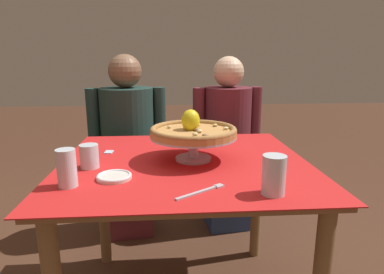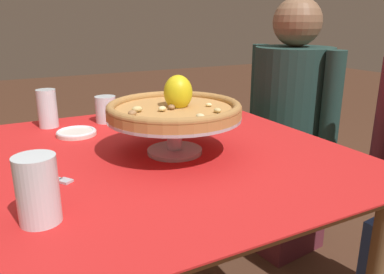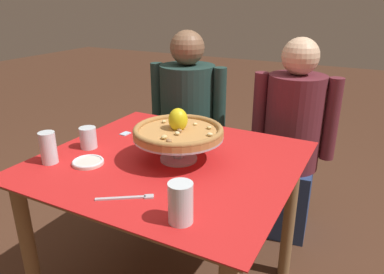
{
  "view_description": "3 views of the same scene",
  "coord_description": "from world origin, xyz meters",
  "px_view_note": "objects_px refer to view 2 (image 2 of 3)",
  "views": [
    {
      "loc": [
        -0.07,
        -1.35,
        1.18
      ],
      "look_at": [
        0.04,
        0.07,
        0.83
      ],
      "focal_mm": 30.73,
      "sensor_mm": 36.0,
      "label": 1
    },
    {
      "loc": [
        0.97,
        -0.43,
        1.11
      ],
      "look_at": [
        0.05,
        0.07,
        0.78
      ],
      "focal_mm": 35.92,
      "sensor_mm": 36.0,
      "label": 2
    },
    {
      "loc": [
        0.74,
        -1.2,
        1.39
      ],
      "look_at": [
        0.09,
        0.04,
        0.85
      ],
      "focal_mm": 34.2,
      "sensor_mm": 36.0,
      "label": 3
    }
  ],
  "objects_px": {
    "pizza": "(174,108)",
    "dinner_fork": "(44,175)",
    "water_glass_front_right": "(38,193)",
    "water_glass_side_left": "(106,111)",
    "side_plate": "(76,133)",
    "diner_left": "(289,135)",
    "sugar_packet": "(164,117)",
    "water_glass_front_left": "(48,110)",
    "pizza_stand": "(174,125)"
  },
  "relations": [
    {
      "from": "sugar_packet",
      "to": "diner_left",
      "type": "height_order",
      "value": "diner_left"
    },
    {
      "from": "pizza",
      "to": "water_glass_front_left",
      "type": "xyz_separation_m",
      "value": [
        -0.46,
        -0.27,
        -0.07
      ]
    },
    {
      "from": "pizza_stand",
      "to": "dinner_fork",
      "type": "height_order",
      "value": "pizza_stand"
    },
    {
      "from": "sugar_packet",
      "to": "diner_left",
      "type": "relative_size",
      "value": 0.04
    },
    {
      "from": "side_plate",
      "to": "diner_left",
      "type": "relative_size",
      "value": 0.11
    },
    {
      "from": "water_glass_front_left",
      "to": "water_glass_front_right",
      "type": "xyz_separation_m",
      "value": [
        0.69,
        -0.12,
        -0.0
      ]
    },
    {
      "from": "water_glass_front_left",
      "to": "diner_left",
      "type": "distance_m",
      "value": 1.07
    },
    {
      "from": "pizza",
      "to": "dinner_fork",
      "type": "xyz_separation_m",
      "value": [
        0.01,
        -0.36,
        -0.13
      ]
    },
    {
      "from": "side_plate",
      "to": "sugar_packet",
      "type": "distance_m",
      "value": 0.36
    },
    {
      "from": "water_glass_front_left",
      "to": "diner_left",
      "type": "relative_size",
      "value": 0.11
    },
    {
      "from": "pizza_stand",
      "to": "side_plate",
      "type": "height_order",
      "value": "pizza_stand"
    },
    {
      "from": "water_glass_front_left",
      "to": "diner_left",
      "type": "bearing_deg",
      "value": 85.47
    },
    {
      "from": "pizza_stand",
      "to": "diner_left",
      "type": "xyz_separation_m",
      "value": [
        -0.37,
        0.77,
        -0.24
      ]
    },
    {
      "from": "pizza_stand",
      "to": "pizza",
      "type": "distance_m",
      "value": 0.05
    },
    {
      "from": "sugar_packet",
      "to": "water_glass_front_right",
      "type": "bearing_deg",
      "value": -40.61
    },
    {
      "from": "water_glass_front_left",
      "to": "water_glass_side_left",
      "type": "relative_size",
      "value": 1.38
    },
    {
      "from": "side_plate",
      "to": "pizza_stand",
      "type": "bearing_deg",
      "value": 34.1
    },
    {
      "from": "pizza",
      "to": "dinner_fork",
      "type": "distance_m",
      "value": 0.38
    },
    {
      "from": "pizza_stand",
      "to": "water_glass_side_left",
      "type": "xyz_separation_m",
      "value": [
        -0.43,
        -0.08,
        -0.04
      ]
    },
    {
      "from": "sugar_packet",
      "to": "diner_left",
      "type": "bearing_deg",
      "value": 88.72
    },
    {
      "from": "diner_left",
      "to": "water_glass_side_left",
      "type": "bearing_deg",
      "value": -93.56
    },
    {
      "from": "pizza_stand",
      "to": "sugar_packet",
      "type": "distance_m",
      "value": 0.42
    },
    {
      "from": "pizza",
      "to": "dinner_fork",
      "type": "relative_size",
      "value": 2.13
    },
    {
      "from": "water_glass_front_right",
      "to": "side_plate",
      "type": "distance_m",
      "value": 0.57
    },
    {
      "from": "water_glass_side_left",
      "to": "water_glass_front_right",
      "type": "bearing_deg",
      "value": -25.55
    },
    {
      "from": "pizza",
      "to": "water_glass_front_right",
      "type": "height_order",
      "value": "pizza"
    },
    {
      "from": "side_plate",
      "to": "dinner_fork",
      "type": "xyz_separation_m",
      "value": [
        0.31,
        -0.15,
        -0.01
      ]
    },
    {
      "from": "water_glass_side_left",
      "to": "side_plate",
      "type": "xyz_separation_m",
      "value": [
        0.12,
        -0.13,
        -0.03
      ]
    },
    {
      "from": "pizza",
      "to": "diner_left",
      "type": "relative_size",
      "value": 0.31
    },
    {
      "from": "pizza",
      "to": "dinner_fork",
      "type": "bearing_deg",
      "value": -89.16
    },
    {
      "from": "dinner_fork",
      "to": "sugar_packet",
      "type": "xyz_separation_m",
      "value": [
        -0.39,
        0.5,
        -0.0
      ]
    },
    {
      "from": "water_glass_front_left",
      "to": "pizza",
      "type": "bearing_deg",
      "value": 30.98
    },
    {
      "from": "pizza_stand",
      "to": "water_glass_front_right",
      "type": "distance_m",
      "value": 0.45
    },
    {
      "from": "pizza_stand",
      "to": "dinner_fork",
      "type": "relative_size",
      "value": 2.13
    },
    {
      "from": "side_plate",
      "to": "dinner_fork",
      "type": "relative_size",
      "value": 0.73
    },
    {
      "from": "pizza_stand",
      "to": "dinner_fork",
      "type": "bearing_deg",
      "value": -89.27
    },
    {
      "from": "pizza_stand",
      "to": "water_glass_side_left",
      "type": "height_order",
      "value": "pizza_stand"
    },
    {
      "from": "water_glass_front_right",
      "to": "sugar_packet",
      "type": "relative_size",
      "value": 2.62
    },
    {
      "from": "pizza_stand",
      "to": "side_plate",
      "type": "bearing_deg",
      "value": -145.9
    },
    {
      "from": "sugar_packet",
      "to": "water_glass_front_left",
      "type": "bearing_deg",
      "value": -99.41
    },
    {
      "from": "water_glass_front_left",
      "to": "water_glass_side_left",
      "type": "height_order",
      "value": "water_glass_front_left"
    },
    {
      "from": "diner_left",
      "to": "sugar_packet",
      "type": "bearing_deg",
      "value": -91.28
    },
    {
      "from": "pizza_stand",
      "to": "pizza",
      "type": "height_order",
      "value": "pizza"
    },
    {
      "from": "water_glass_front_left",
      "to": "water_glass_side_left",
      "type": "bearing_deg",
      "value": 81.33
    },
    {
      "from": "water_glass_front_left",
      "to": "sugar_packet",
      "type": "relative_size",
      "value": 2.66
    },
    {
      "from": "pizza_stand",
      "to": "water_glass_front_right",
      "type": "height_order",
      "value": "water_glass_front_right"
    },
    {
      "from": "diner_left",
      "to": "water_glass_front_left",
      "type": "bearing_deg",
      "value": -94.53
    },
    {
      "from": "pizza_stand",
      "to": "pizza",
      "type": "bearing_deg",
      "value": 118.38
    },
    {
      "from": "water_glass_side_left",
      "to": "diner_left",
      "type": "height_order",
      "value": "diner_left"
    },
    {
      "from": "water_glass_front_left",
      "to": "side_plate",
      "type": "distance_m",
      "value": 0.17
    }
  ]
}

